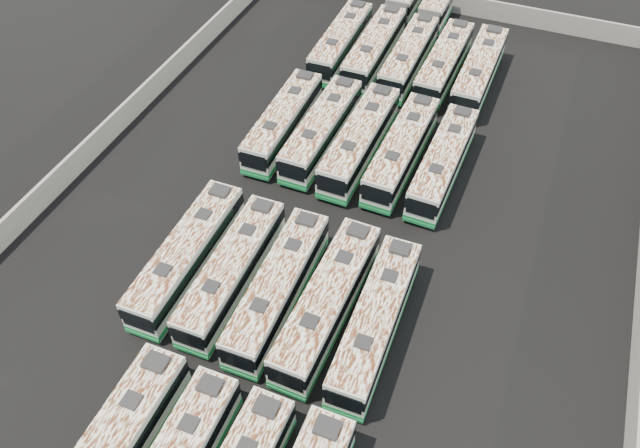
{
  "coord_description": "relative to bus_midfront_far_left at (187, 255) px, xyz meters",
  "views": [
    {
      "loc": [
        11.48,
        -31.43,
        35.58
      ],
      "look_at": [
        -0.54,
        -1.88,
        1.6
      ],
      "focal_mm": 35.0,
      "sensor_mm": 36.0,
      "label": 1
    }
  ],
  "objects": [
    {
      "name": "perimeter_wall",
      "position": [
        8.04,
        8.45,
        -0.73
      ],
      "size": [
        45.2,
        73.2,
        2.2
      ],
      "color": "slate",
      "rests_on": "ground"
    },
    {
      "name": "bus_midfront_far_left",
      "position": [
        0.0,
        0.0,
        0.0
      ],
      "size": [
        2.8,
        12.72,
        3.58
      ],
      "rotation": [
        0.0,
        0.0,
        0.01
      ],
      "color": "beige",
      "rests_on": "ground"
    },
    {
      "name": "bus_midback_center",
      "position": [
        7.05,
        16.64,
        0.04
      ],
      "size": [
        2.95,
        13.01,
        3.66
      ],
      "rotation": [
        0.0,
        0.0,
        -0.02
      ],
      "color": "beige",
      "rests_on": "ground"
    },
    {
      "name": "bus_back_center",
      "position": [
        7.14,
        34.17,
        -0.03
      ],
      "size": [
        2.66,
        19.37,
        3.51
      ],
      "rotation": [
        0.0,
        0.0,
        -0.0
      ],
      "color": "beige",
      "rests_on": "ground"
    },
    {
      "name": "ground",
      "position": [
        8.04,
        8.45,
        -1.83
      ],
      "size": [
        140.0,
        140.0,
        0.0
      ],
      "primitive_type": "plane",
      "color": "black",
      "rests_on": "ground"
    },
    {
      "name": "bus_back_far_left",
      "position": [
        -0.08,
        30.88,
        -0.01
      ],
      "size": [
        2.92,
        12.67,
        3.56
      ],
      "rotation": [
        0.0,
        0.0,
        0.02
      ],
      "color": "beige",
      "rests_on": "ground"
    },
    {
      "name": "bus_midback_right",
      "position": [
        10.69,
        16.81,
        -0.01
      ],
      "size": [
        3.0,
        12.71,
        3.57
      ],
      "rotation": [
        0.0,
        0.0,
        -0.03
      ],
      "color": "beige",
      "rests_on": "ground"
    },
    {
      "name": "bus_back_right",
      "position": [
        10.67,
        31.0,
        -0.02
      ],
      "size": [
        2.94,
        12.64,
        3.55
      ],
      "rotation": [
        0.0,
        0.0,
        -0.02
      ],
      "color": "beige",
      "rests_on": "ground"
    },
    {
      "name": "bus_midfront_far_right",
      "position": [
        14.17,
        -0.28,
        -0.02
      ],
      "size": [
        2.88,
        12.6,
        3.54
      ],
      "rotation": [
        0.0,
        0.0,
        0.02
      ],
      "color": "beige",
      "rests_on": "ground"
    },
    {
      "name": "bus_midfront_left",
      "position": [
        3.59,
        -0.04,
        -0.04
      ],
      "size": [
        2.79,
        12.42,
        3.49
      ],
      "rotation": [
        0.0,
        0.0,
        0.01
      ],
      "color": "beige",
      "rests_on": "ground"
    },
    {
      "name": "bus_back_far_right",
      "position": [
        14.19,
        30.87,
        0.03
      ],
      "size": [
        2.88,
        12.92,
        3.63
      ],
      "rotation": [
        0.0,
        0.0,
        -0.01
      ],
      "color": "beige",
      "rests_on": "ground"
    },
    {
      "name": "bus_midback_far_right",
      "position": [
        14.29,
        16.64,
        -0.03
      ],
      "size": [
        2.95,
        12.52,
        3.51
      ],
      "rotation": [
        0.0,
        0.0,
        -0.03
      ],
      "color": "beige",
      "rests_on": "ground"
    },
    {
      "name": "bus_midback_left",
      "position": [
        3.49,
        16.83,
        -0.01
      ],
      "size": [
        2.86,
        12.67,
        3.56
      ],
      "rotation": [
        0.0,
        0.0,
        -0.02
      ],
      "color": "beige",
      "rests_on": "ground"
    },
    {
      "name": "bus_back_left",
      "position": [
        3.49,
        34.36,
        0.03
      ],
      "size": [
        2.9,
        20.07,
        3.64
      ],
      "rotation": [
        0.0,
        0.0,
        0.01
      ],
      "color": "beige",
      "rests_on": "ground"
    },
    {
      "name": "bus_midfront_right",
      "position": [
        10.73,
        -0.07,
        0.03
      ],
      "size": [
        3.07,
        12.99,
        3.64
      ],
      "rotation": [
        0.0,
        0.0,
        -0.03
      ],
      "color": "beige",
      "rests_on": "ground"
    },
    {
      "name": "bus_midback_far_left",
      "position": [
        -0.1,
        16.67,
        -0.05
      ],
      "size": [
        2.84,
        12.43,
        3.49
      ],
      "rotation": [
        0.0,
        0.0,
        0.02
      ],
      "color": "beige",
      "rests_on": "ground"
    },
    {
      "name": "bus_midfront_center",
      "position": [
        7.16,
        -0.19,
        -0.02
      ],
      "size": [
        2.87,
        12.6,
        3.54
      ],
      "rotation": [
        0.0,
        0.0,
        0.02
      ],
      "color": "beige",
      "rests_on": "ground"
    }
  ]
}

